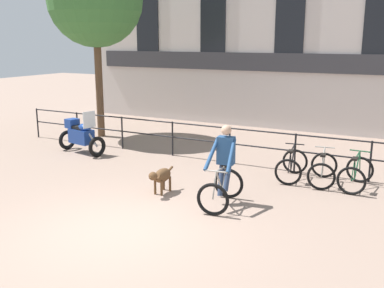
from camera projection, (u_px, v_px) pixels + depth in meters
The scene contains 10 objects.
ground_plane at pixel (119, 229), 8.36m from camera, with size 60.00×60.00×0.00m, color gray.
canal_railing at pixel (230, 139), 12.67m from camera, with size 15.05×0.05×1.05m.
building_facade at pixel (292, 18), 16.85m from camera, with size 18.00×0.72×8.51m.
cyclist_with_bike at pixel (223, 170), 9.47m from camera, with size 0.81×1.24×1.70m.
dog at pixel (161, 176), 10.23m from camera, with size 0.28×0.97×0.60m.
parked_motorcycle at pixel (81, 135), 13.89m from camera, with size 1.70×0.93×1.35m.
parked_bicycle_near_lamp at pixel (292, 166), 11.28m from camera, with size 0.78×1.18×0.86m.
parked_bicycle_mid_left at pixel (323, 170), 10.93m from camera, with size 0.81×1.19×0.86m.
parked_bicycle_mid_right at pixel (356, 174), 10.58m from camera, with size 0.70×1.13×0.86m.
tree_canalside_left at pixel (95, 0), 15.38m from camera, with size 3.28×3.28×6.45m.
Camera 1 is at (4.85, -6.23, 3.45)m, focal length 42.00 mm.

